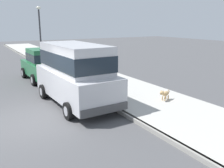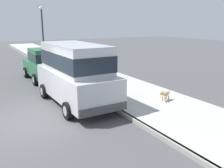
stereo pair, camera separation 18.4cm
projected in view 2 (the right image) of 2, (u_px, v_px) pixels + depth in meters
name	position (u px, v px, depth m)	size (l,w,h in m)	color
ground_plane	(28.00, 121.00, 8.58)	(80.00, 80.00, 0.00)	#4C4C4F
curb	(109.00, 105.00, 10.07)	(0.16, 64.00, 0.14)	gray
sidewalk	(144.00, 99.00, 10.92)	(3.60, 64.00, 0.14)	#B7B5AD
car_silver_van	(75.00, 71.00, 10.18)	(2.25, 4.96, 2.52)	#BCBCC1
car_green_hatchback	(45.00, 64.00, 14.59)	(2.04, 3.85, 1.88)	#23663D
dog_tan	(165.00, 94.00, 10.37)	(0.74, 0.33, 0.49)	tan
street_lamp	(43.00, 28.00, 19.42)	(0.36, 0.36, 4.42)	#2D2D33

